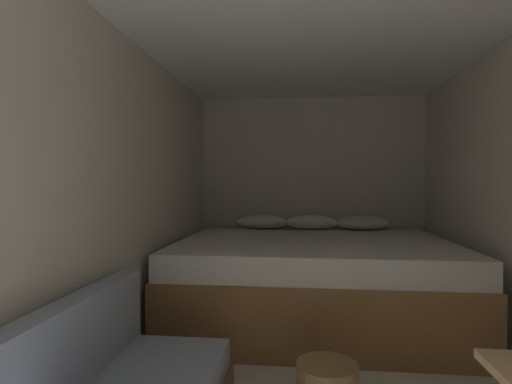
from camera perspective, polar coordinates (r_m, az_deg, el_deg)
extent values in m
cube|color=beige|center=(4.55, 7.68, -0.36)|extent=(2.52, 0.05, 2.13)
cube|color=beige|center=(2.48, -20.82, -1.84)|extent=(0.05, 4.64, 2.13)
cube|color=white|center=(2.40, 9.21, 24.78)|extent=(2.52, 4.64, 0.05)
cube|color=olive|center=(3.67, 8.01, -13.55)|extent=(2.30, 1.85, 0.51)
cube|color=white|center=(3.59, 8.03, -8.09)|extent=(2.26, 1.81, 0.20)
ellipsoid|color=white|center=(4.32, 0.84, -4.19)|extent=(0.54, 0.28, 0.15)
ellipsoid|color=white|center=(4.34, 14.62, -4.20)|extent=(0.54, 0.28, 0.15)
ellipsoid|color=white|center=(4.30, 7.75, -4.23)|extent=(0.54, 0.28, 0.15)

